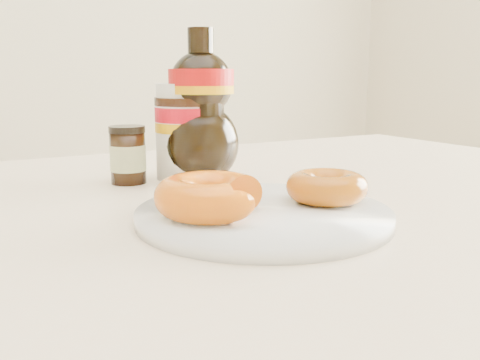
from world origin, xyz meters
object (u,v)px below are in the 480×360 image
dining_table (208,267)px  donut_whole (327,187)px  plate (263,215)px  donut_bitten (210,196)px  syrup_bottle (202,105)px  dark_jar (128,155)px  nutella_jar (189,128)px

dining_table → donut_whole: (0.09, -0.11, 0.11)m
dining_table → plate: 0.14m
donut_bitten → syrup_bottle: bearing=74.6°
dining_table → donut_bitten: 0.16m
donut_bitten → dark_jar: 0.26m
plate → donut_bitten: donut_bitten is taller
nutella_jar → donut_bitten: bearing=-109.4°
donut_whole → nutella_jar: nutella_jar is taller
syrup_bottle → donut_whole: bearing=-80.9°
dining_table → nutella_jar: 0.22m
donut_whole → plate: bearing=177.6°
plate → nutella_jar: bearing=83.4°
plate → donut_whole: bearing=-2.4°
donut_whole → syrup_bottle: size_ratio=0.42×
donut_whole → syrup_bottle: 0.25m
nutella_jar → donut_whole: bearing=-79.2°
nutella_jar → syrup_bottle: size_ratio=0.64×
nutella_jar → dining_table: bearing=-106.0°
plate → dining_table: bearing=97.1°
donut_whole → nutella_jar: 0.27m
dining_table → nutella_jar: bearing=74.0°
dining_table → dark_jar: bearing=107.3°
syrup_bottle → dark_jar: (-0.10, 0.02, -0.07)m
plate → syrup_bottle: size_ratio=1.24×
donut_bitten → dining_table: bearing=73.8°
plate → donut_bitten: (-0.06, 0.00, 0.03)m
donut_bitten → donut_whole: size_ratio=1.23×
plate → donut_bitten: bearing=175.2°
donut_whole → dark_jar: dark_jar is taller
dining_table → donut_bitten: size_ratio=12.70×
donut_whole → dark_jar: (-0.14, 0.26, 0.01)m
dining_table → donut_whole: size_ratio=15.60×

